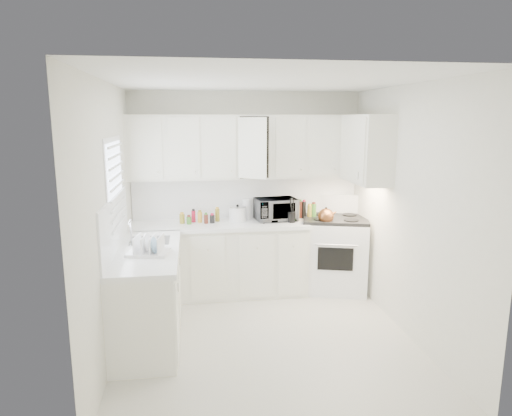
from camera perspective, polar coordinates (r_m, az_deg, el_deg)
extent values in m
plane|color=beige|center=(4.97, 1.19, -15.90)|extent=(3.20, 3.20, 0.00)
plane|color=white|center=(4.44, 1.33, 15.57)|extent=(3.20, 3.20, 0.00)
plane|color=silver|center=(6.08, -1.20, 2.08)|extent=(3.00, 0.00, 3.00)
plane|color=silver|center=(3.01, 6.26, -7.45)|extent=(3.00, 0.00, 3.00)
plane|color=silver|center=(4.53, -17.80, -1.59)|extent=(0.00, 3.20, 3.20)
plane|color=silver|center=(4.99, 18.51, -0.50)|extent=(0.00, 3.20, 3.20)
cube|color=white|center=(5.82, -4.63, -2.13)|extent=(2.24, 0.64, 0.05)
cube|color=white|center=(4.78, -13.46, -5.37)|extent=(0.64, 1.62, 0.05)
cube|color=white|center=(6.09, -1.19, 1.37)|extent=(2.98, 0.02, 0.55)
cube|color=white|center=(4.74, -17.24, -1.94)|extent=(0.02, 1.60, 0.55)
imported|color=gray|center=(5.94, 2.49, 0.14)|extent=(0.55, 0.36, 0.35)
cylinder|color=white|center=(6.00, -1.15, -0.13)|extent=(0.12, 0.12, 0.27)
cylinder|color=olive|center=(5.92, -9.18, -1.12)|extent=(0.06, 0.06, 0.13)
cylinder|color=#417E2A|center=(5.83, -8.45, -1.29)|extent=(0.06, 0.06, 0.13)
cylinder|color=red|center=(5.92, -7.72, -1.09)|extent=(0.06, 0.06, 0.13)
cylinder|color=gold|center=(5.83, -6.98, -1.25)|extent=(0.06, 0.06, 0.13)
cylinder|color=#5F271B|center=(5.92, -6.27, -1.05)|extent=(0.06, 0.06, 0.13)
cylinder|color=black|center=(5.83, -5.51, -1.21)|extent=(0.06, 0.06, 0.13)
cylinder|color=olive|center=(5.92, -4.82, -1.00)|extent=(0.06, 0.06, 0.13)
cylinder|color=red|center=(6.09, 4.39, -0.38)|extent=(0.06, 0.06, 0.19)
cylinder|color=gold|center=(6.04, 5.03, -0.47)|extent=(0.06, 0.06, 0.19)
cylinder|color=#5F271B|center=(6.11, 5.40, -0.35)|extent=(0.06, 0.06, 0.19)
cylinder|color=black|center=(6.07, 6.04, -0.44)|extent=(0.06, 0.06, 0.19)
cylinder|color=olive|center=(6.14, 6.40, -0.32)|extent=(0.06, 0.06, 0.19)
cylinder|color=#417E2A|center=(6.10, 7.04, -0.41)|extent=(0.06, 0.06, 0.19)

